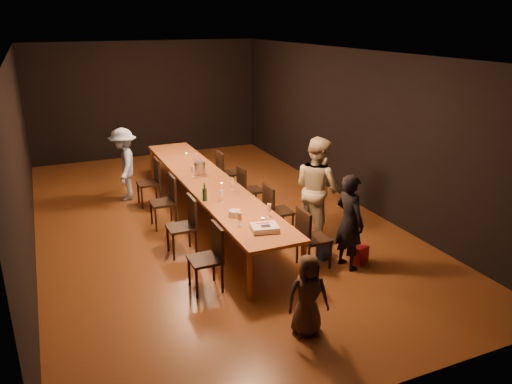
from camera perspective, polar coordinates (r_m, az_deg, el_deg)
name	(u,v)px	position (r m, az deg, el deg)	size (l,w,h in m)	color
ground	(209,219)	(9.37, -5.37, -3.07)	(10.00, 10.00, 0.00)	#421F10
room_shell	(205,108)	(8.79, -5.80, 9.54)	(6.04, 10.04, 3.02)	black
table	(208,183)	(9.12, -5.51, 1.01)	(0.90, 6.00, 0.75)	#9A5C2C
chair_right_0	(314,238)	(7.49, 6.65, -5.22)	(0.42, 0.42, 0.93)	black
chair_right_1	(279,211)	(8.46, 2.60, -2.14)	(0.42, 0.42, 0.93)	black
chair_right_2	(251,189)	(9.48, -0.59, 0.30)	(0.42, 0.42, 0.93)	black
chair_right_3	(229,172)	(10.54, -3.14, 2.26)	(0.42, 0.42, 0.93)	black
chair_left_0	(205,259)	(6.86, -5.86, -7.60)	(0.42, 0.42, 0.93)	black
chair_left_1	(181,227)	(7.91, -8.56, -3.93)	(0.42, 0.42, 0.93)	black
chair_left_2	(163,202)	(8.99, -10.61, -1.12)	(0.42, 0.42, 0.93)	black
chair_left_3	(148,182)	(10.10, -12.20, 1.07)	(0.42, 0.42, 0.93)	black
woman_birthday	(349,222)	(7.44, 10.62, -3.37)	(0.53, 0.35, 1.46)	black
woman_tan	(317,188)	(8.34, 7.01, 0.42)	(0.85, 0.66, 1.75)	#BEB48F
man_blue	(124,164)	(10.46, -14.84, 3.07)	(0.96, 0.55, 1.48)	#95B3E6
child	(308,295)	(5.96, 5.96, -11.64)	(0.49, 0.32, 1.01)	#3D2E22
gift_bag_red	(361,255)	(7.82, 11.90, -7.06)	(0.24, 0.13, 0.28)	red
gift_bag_blue	(324,249)	(7.90, 7.78, -6.49)	(0.23, 0.15, 0.29)	#244E9F
birthday_cake	(265,228)	(6.95, 0.99, -4.13)	(0.42, 0.36, 0.09)	white
plate_stack	(235,213)	(7.43, -2.46, -2.47)	(0.18, 0.18, 0.10)	silver
champagne_bottle	(205,191)	(8.07, -5.90, 0.06)	(0.07, 0.07, 0.31)	black
ice_bucket	(200,168)	(9.51, -6.45, 2.78)	(0.21, 0.21, 0.24)	silver
wineglass_0	(240,219)	(7.08, -1.86, -3.15)	(0.06, 0.06, 0.21)	beige
wineglass_1	(269,210)	(7.40, 1.51, -2.12)	(0.06, 0.06, 0.21)	beige
wineglass_2	(222,196)	(7.99, -3.96, -0.49)	(0.06, 0.06, 0.21)	silver
wineglass_3	(232,184)	(8.57, -2.71, 0.92)	(0.06, 0.06, 0.21)	beige
wineglass_4	(193,171)	(9.33, -7.22, 2.34)	(0.06, 0.06, 0.21)	silver
wineglass_5	(196,159)	(10.17, -6.82, 3.78)	(0.06, 0.06, 0.21)	silver
tealight_near	(263,219)	(7.32, 0.79, -3.12)	(0.05, 0.05, 0.03)	#B2B7B2
tealight_mid	(222,184)	(8.87, -3.96, 0.93)	(0.05, 0.05, 0.03)	#B2B7B2
tealight_far	(186,154)	(10.90, -7.95, 4.32)	(0.05, 0.05, 0.03)	#B2B7B2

